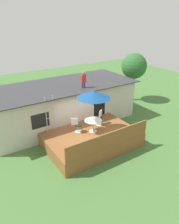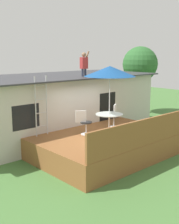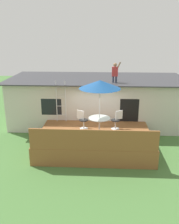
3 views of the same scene
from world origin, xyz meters
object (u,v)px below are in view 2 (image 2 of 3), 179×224
object	(u,v)px
patio_umbrella	(110,71)
person_figure	(84,63)
patio_table	(109,118)
backyard_tree	(140,65)
patio_chair_left	(84,123)
patio_chair_right	(114,116)
step_ladder	(41,106)

from	to	relation	value
patio_umbrella	person_figure	world-z (taller)	person_figure
patio_table	backyard_tree	xyz separation A→B (m)	(7.05, 4.14, 1.70)
person_figure	patio_chair_left	bearing A→B (deg)	-131.24
patio_table	patio_chair_right	distance (m)	1.01
patio_umbrella	person_figure	distance (m)	2.47
patio_umbrella	backyard_tree	distance (m)	8.17
step_ladder	backyard_tree	world-z (taller)	backyard_tree
backyard_tree	patio_chair_right	bearing A→B (deg)	-149.78
patio_table	patio_umbrella	xyz separation A→B (m)	(-0.00, 0.00, 1.76)
patio_table	backyard_tree	distance (m)	8.35
patio_table	patio_umbrella	size ratio (longest dim) A/B	0.41
patio_table	step_ladder	xyz separation A→B (m)	(-2.06, 1.47, 0.51)
patio_table	patio_chair_right	bearing A→B (deg)	32.01
patio_chair_left	backyard_tree	distance (m)	8.89
patio_table	patio_chair_right	xyz separation A→B (m)	(0.85, 0.53, -0.13)
person_figure	backyard_tree	size ratio (longest dim) A/B	0.26
person_figure	patio_chair_right	world-z (taller)	person_figure
person_figure	patio_chair_right	size ratio (longest dim) A/B	1.21
patio_umbrella	step_ladder	distance (m)	2.82
patio_chair_left	patio_chair_right	world-z (taller)	same
step_ladder	backyard_tree	distance (m)	9.56
patio_umbrella	patio_chair_right	size ratio (longest dim) A/B	2.76
patio_table	patio_chair_left	distance (m)	0.98
patio_chair_left	backyard_tree	world-z (taller)	backyard_tree
backyard_tree	step_ladder	bearing A→B (deg)	-163.66
patio_chair_left	patio_chair_right	distance (m)	1.70
patio_table	patio_chair_left	xyz separation A→B (m)	(-0.84, 0.48, -0.13)
patio_umbrella	person_figure	xyz separation A→B (m)	(0.78, 2.33, 0.25)
patio_table	patio_chair_left	bearing A→B (deg)	150.52
step_ladder	patio_umbrella	bearing A→B (deg)	-35.53
patio_table	patio_umbrella	distance (m)	1.76
step_ladder	person_figure	bearing A→B (deg)	16.84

